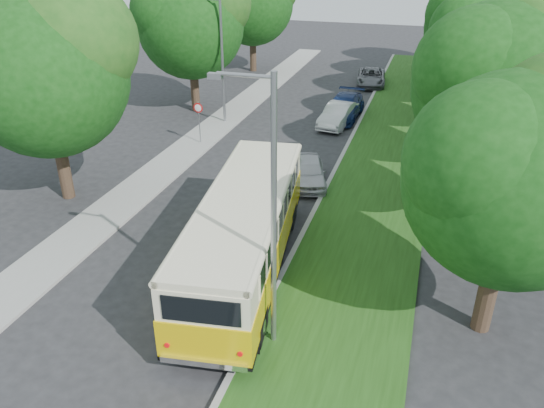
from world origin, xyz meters
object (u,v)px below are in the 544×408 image
(lamppost_far, at_px, (221,57))
(car_grey, at_px, (371,77))
(car_blue, at_px, (344,107))
(vintage_bus, at_px, (245,235))
(lamppost_near, at_px, (270,211))
(car_silver, at_px, (309,171))
(car_white, at_px, (338,115))

(lamppost_far, distance_m, car_grey, 14.73)
(car_blue, bearing_deg, lamppost_far, -153.22)
(lamppost_far, bearing_deg, vintage_bus, -65.48)
(lamppost_near, height_order, lamppost_far, lamppost_near)
(lamppost_near, relative_size, vintage_bus, 0.76)
(vintage_bus, height_order, car_silver, vintage_bus)
(vintage_bus, bearing_deg, car_grey, 80.92)
(car_grey, bearing_deg, lamppost_far, -128.59)
(car_silver, distance_m, car_grey, 19.42)
(lamppost_near, bearing_deg, car_blue, 94.70)
(car_white, bearing_deg, lamppost_near, -77.05)
(vintage_bus, bearing_deg, lamppost_near, -66.48)
(lamppost_near, xyz_separation_m, car_blue, (-1.79, 21.73, -3.64))
(lamppost_far, relative_size, vintage_bus, 0.72)
(lamppost_near, height_order, car_white, lamppost_near)
(lamppost_near, bearing_deg, car_white, 95.29)
(lamppost_far, xyz_separation_m, vintage_bus, (7.00, -15.34, -2.56))
(lamppost_far, height_order, vintage_bus, lamppost_far)
(lamppost_near, height_order, car_grey, lamppost_near)
(car_silver, xyz_separation_m, car_grey, (0.33, 19.41, 0.01))
(lamppost_far, height_order, car_blue, lamppost_far)
(car_silver, xyz_separation_m, car_white, (-0.32, 8.91, 0.06))
(vintage_bus, bearing_deg, car_silver, 79.71)
(lamppost_near, bearing_deg, lamppost_far, 115.71)
(car_silver, relative_size, car_grey, 0.80)
(lamppost_near, relative_size, car_blue, 1.59)
(car_blue, relative_size, car_grey, 1.09)
(car_blue, bearing_deg, car_silver, -86.27)
(car_blue, bearing_deg, vintage_bus, -88.01)
(car_silver, xyz_separation_m, car_blue, (-0.25, 10.58, 0.10))
(lamppost_far, xyz_separation_m, car_grey, (7.70, 12.06, -3.48))
(car_white, height_order, car_grey, car_white)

